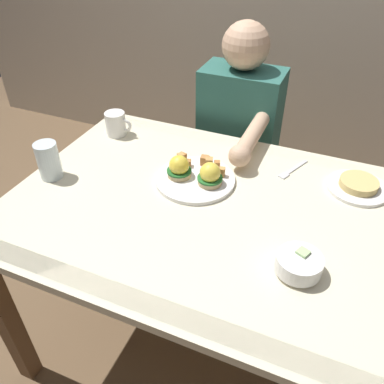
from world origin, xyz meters
TOP-DOWN VIEW (x-y plane):
  - ground_plane at (0.00, 0.00)m, footprint 6.00×6.00m
  - dining_table at (0.00, 0.00)m, footprint 1.20×0.90m
  - eggs_benedict_plate at (-0.06, 0.11)m, footprint 0.27×0.27m
  - fruit_bowl at (0.34, -0.16)m, footprint 0.12×0.12m
  - coffee_mug at (-0.47, 0.28)m, footprint 0.11×0.08m
  - fork at (0.23, 0.30)m, footprint 0.08×0.15m
  - water_glass_near at (-0.52, -0.06)m, footprint 0.08×0.08m
  - side_plate at (0.46, 0.28)m, footprint 0.20×0.20m
  - diner_person at (-0.06, 0.60)m, footprint 0.34×0.54m

SIDE VIEW (x-z plane):
  - ground_plane at x=0.00m, z-range 0.00..0.00m
  - dining_table at x=0.00m, z-range 0.26..1.00m
  - diner_person at x=-0.06m, z-range 0.08..1.22m
  - fork at x=0.23m, z-range 0.74..0.74m
  - side_plate at x=0.46m, z-range 0.74..0.77m
  - eggs_benedict_plate at x=-0.06m, z-range 0.72..0.81m
  - fruit_bowl at x=0.34m, z-range 0.74..0.80m
  - coffee_mug at x=-0.47m, z-range 0.74..0.84m
  - water_glass_near at x=-0.52m, z-range 0.73..0.86m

